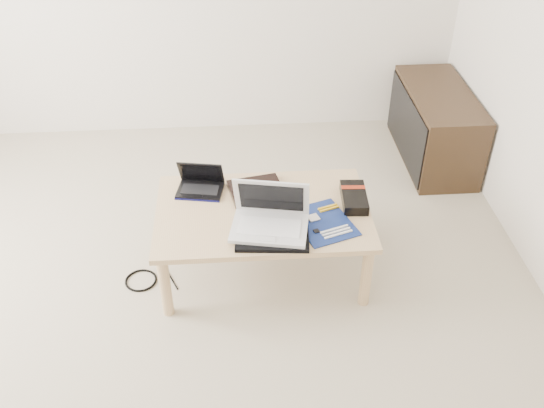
{
  "coord_description": "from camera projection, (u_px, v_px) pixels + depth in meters",
  "views": [
    {
      "loc": [
        0.41,
        -2.08,
        2.29
      ],
      "look_at": [
        0.59,
        0.39,
        0.44
      ],
      "focal_mm": 40.0,
      "sensor_mm": 36.0,
      "label": 1
    }
  ],
  "objects": [
    {
      "name": "netbook",
      "position": [
        200.0,
        185.0,
        3.24
      ],
      "size": [
        0.27,
        0.21,
        0.17
      ],
      "color": "black",
      "rests_on": "coffee_table"
    },
    {
      "name": "neoprene_sleeve",
      "position": [
        272.0,
        234.0,
        2.94
      ],
      "size": [
        0.37,
        0.29,
        0.02
      ],
      "primitive_type": "cube",
      "rotation": [
        0.0,
        0.0,
        -0.09
      ],
      "color": "black",
      "rests_on": "coffee_table"
    },
    {
      "name": "white_laptop",
      "position": [
        270.0,
        217.0,
        2.95
      ],
      "size": [
        0.41,
        0.33,
        0.26
      ],
      "color": "silver",
      "rests_on": "neoprene_sleeve"
    },
    {
      "name": "media_cabinet",
      "position": [
        434.0,
        126.0,
        4.12
      ],
      "size": [
        0.41,
        0.9,
        0.5
      ],
      "color": "#382717",
      "rests_on": "ground"
    },
    {
      "name": "ground",
      "position": [
        160.0,
        327.0,
        3.01
      ],
      "size": [
        4.0,
        4.0,
        0.0
      ],
      "primitive_type": "plane",
      "color": "#B5A893",
      "rests_on": "ground"
    },
    {
      "name": "floor_cable_trail",
      "position": [
        166.0,
        269.0,
        3.33
      ],
      "size": [
        0.15,
        0.32,
        0.01
      ],
      "primitive_type": "cylinder",
      "rotation": [
        1.57,
        0.0,
        0.42
      ],
      "color": "black",
      "rests_on": "ground"
    },
    {
      "name": "cable_coil",
      "position": [
        246.0,
        209.0,
        3.11
      ],
      "size": [
        0.12,
        0.12,
        0.01
      ],
      "primitive_type": "torus",
      "rotation": [
        0.0,
        0.0,
        0.32
      ],
      "color": "black",
      "rests_on": "coffee_table"
    },
    {
      "name": "gpu_box",
      "position": [
        354.0,
        197.0,
        3.16
      ],
      "size": [
        0.14,
        0.26,
        0.06
      ],
      "color": "black",
      "rests_on": "coffee_table"
    },
    {
      "name": "book",
      "position": [
        256.0,
        190.0,
        3.23
      ],
      "size": [
        0.32,
        0.28,
        0.03
      ],
      "color": "black",
      "rests_on": "coffee_table"
    },
    {
      "name": "coffee_table",
      "position": [
        263.0,
        218.0,
        3.14
      ],
      "size": [
        1.1,
        0.7,
        0.4
      ],
      "color": "tan",
      "rests_on": "ground"
    },
    {
      "name": "remote",
      "position": [
        281.0,
        197.0,
        3.18
      ],
      "size": [
        0.07,
        0.25,
        0.02
      ],
      "color": "silver",
      "rests_on": "coffee_table"
    },
    {
      "name": "motherboard",
      "position": [
        323.0,
        222.0,
        3.03
      ],
      "size": [
        0.35,
        0.39,
        0.02
      ],
      "color": "#0D1A55",
      "rests_on": "coffee_table"
    },
    {
      "name": "tablet",
      "position": [
        262.0,
        209.0,
        3.11
      ],
      "size": [
        0.24,
        0.19,
        0.01
      ],
      "color": "black",
      "rests_on": "coffee_table"
    },
    {
      "name": "floor_cable_coil",
      "position": [
        141.0,
        280.0,
        3.26
      ],
      "size": [
        0.17,
        0.17,
        0.01
      ],
      "primitive_type": "torus",
      "rotation": [
        0.0,
        0.0,
        -0.01
      ],
      "color": "black",
      "rests_on": "ground"
    }
  ]
}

